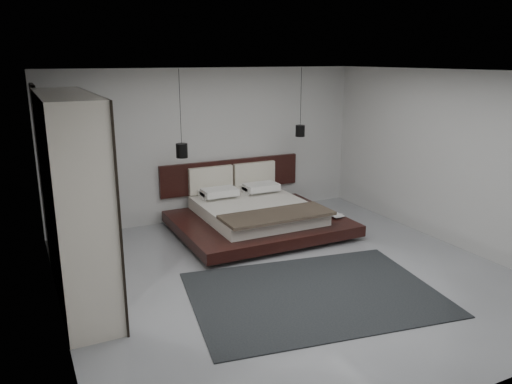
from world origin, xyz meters
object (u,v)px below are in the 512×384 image
pendant_right (300,131)px  rug (314,294)px  bed (255,214)px  lattice_screen (42,171)px  wardrobe (74,199)px  pendant_left (182,150)px

pendant_right → rug: (-1.58, -3.04, -1.64)m
bed → lattice_screen: bearing=170.8°
lattice_screen → rug: bearing=-46.8°
bed → rug: bed is taller
pendant_right → wardrobe: pendant_right is taller
lattice_screen → pendant_right: (4.52, -0.09, 0.35)m
pendant_left → rug: pendant_left is taller
pendant_left → bed: bearing=-21.2°
rug → pendant_left: bearing=103.8°
wardrobe → bed: bearing=22.1°
bed → pendant_right: 1.84m
bed → wardrobe: bearing=-157.9°
lattice_screen → pendant_left: size_ratio=1.77×
pendant_left → pendant_right: 2.33m
pendant_right → rug: pendant_right is taller
pendant_right → lattice_screen: bearing=178.8°
pendant_right → wardrobe: (-4.27, -1.71, -0.36)m
pendant_left → pendant_right: bearing=0.0°
bed → wardrobe: (-3.11, -1.26, 1.00)m
lattice_screen → wardrobe: (0.25, -1.81, -0.01)m
pendant_left → pendant_right: size_ratio=1.16×
pendant_left → lattice_screen: bearing=177.5°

